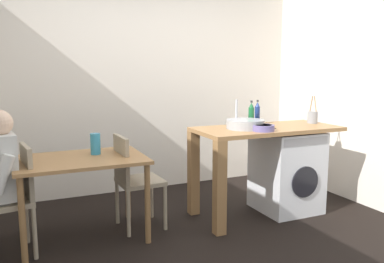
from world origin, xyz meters
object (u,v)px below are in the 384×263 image
chair_opposite (133,176)px  vase (95,144)px  dining_table (81,169)px  bottle_squat_brown (257,113)px  chair_person_seat (14,194)px  bottle_tall_green (251,114)px  mixing_bowl (263,128)px  washing_machine (286,171)px  utensil_crock (313,117)px

chair_opposite → vase: 0.47m
dining_table → bottle_squat_brown: bottle_squat_brown is taller
chair_person_seat → vase: (0.70, 0.19, 0.33)m
bottle_tall_green → mixing_bowl: bottle_tall_green is taller
dining_table → washing_machine: (2.12, -0.13, -0.21)m
dining_table → washing_machine: 2.13m
chair_opposite → vase: bearing=-102.1°
bottle_tall_green → utensil_crock: size_ratio=0.88×
bottle_squat_brown → vase: bottle_squat_brown is taller
bottle_squat_brown → vase: (-1.75, -0.02, -0.20)m
chair_person_seat → mixing_bowl: size_ratio=4.15×
dining_table → washing_machine: size_ratio=1.28×
chair_opposite → utensil_crock: size_ratio=3.00×
bottle_squat_brown → chair_opposite: bearing=-177.2°
chair_opposite → dining_table: bearing=-87.2°
washing_machine → vase: (-1.97, 0.23, 0.41)m
vase → washing_machine: bearing=-6.7°
dining_table → bottle_squat_brown: 1.94m
bottle_tall_green → vase: bearing=178.1°
chair_person_seat → bottle_squat_brown: (2.44, 0.21, 0.53)m
washing_machine → mixing_bowl: bearing=-156.2°
bottle_tall_green → mixing_bowl: (-0.10, -0.38, -0.09)m
dining_table → vase: size_ratio=5.71×
chair_opposite → washing_machine: size_ratio=1.05×
bottle_tall_green → washing_machine: bearing=-27.2°
utensil_crock → chair_opposite: bearing=176.4°
bottle_squat_brown → vase: bearing=-179.5°
washing_machine → bottle_squat_brown: 0.69m
utensil_crock → vase: (-2.34, 0.18, -0.15)m
dining_table → washing_machine: bearing=-3.5°
bottle_tall_green → utensil_crock: 0.73m
bottle_tall_green → bottle_squat_brown: bearing=29.8°
dining_table → vase: vase is taller
bottle_squat_brown → mixing_bowl: size_ratio=1.20×
chair_person_seat → mixing_bowl: mixing_bowl is taller
utensil_crock → vase: size_ratio=1.56×
chair_person_seat → bottle_squat_brown: size_ratio=3.45×
bottle_tall_green → chair_person_seat: bearing=-176.6°
mixing_bowl → chair_person_seat: bearing=173.9°
chair_opposite → bottle_squat_brown: bearing=90.1°
bottle_squat_brown → washing_machine: bearing=-47.8°
washing_machine → bottle_squat_brown: bottle_squat_brown is taller
dining_table → bottle_squat_brown: bearing=3.5°
dining_table → bottle_squat_brown: size_ratio=4.21×
utensil_crock → mixing_bowl: bearing=-163.0°
bottle_squat_brown → mixing_bowl: bottle_squat_brown is taller
chair_opposite → utensil_crock: (2.01, -0.12, 0.48)m
chair_person_seat → chair_opposite: bearing=-90.3°
bottle_squat_brown → mixing_bowl: bearing=-116.7°
mixing_bowl → dining_table: bearing=168.9°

